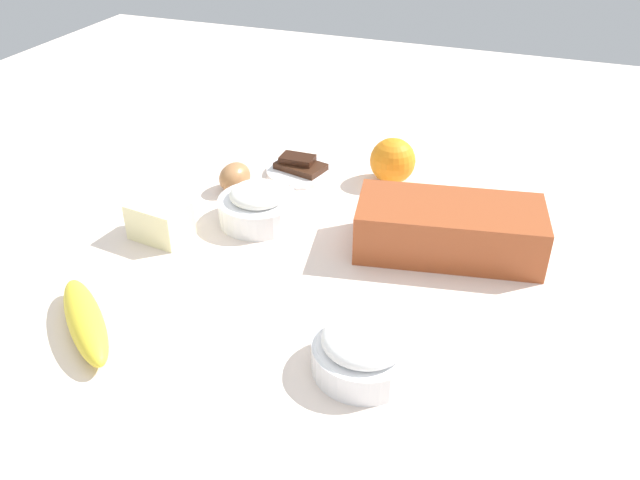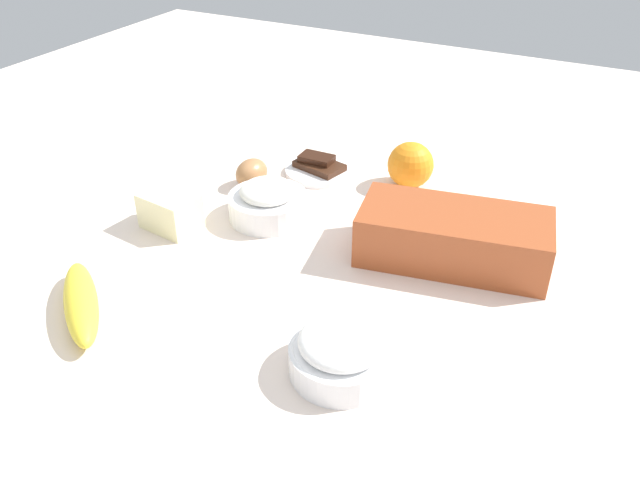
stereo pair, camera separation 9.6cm
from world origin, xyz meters
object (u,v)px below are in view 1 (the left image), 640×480
flour_bowl (258,205)px  sugar_bowl (364,349)px  loaf_pan (449,228)px  butter_block (160,221)px  chocolate_plate (300,169)px  banana (85,320)px  egg_near_butter (235,177)px  orange_fruit (393,161)px

flour_bowl → sugar_bowl: (-0.27, 0.28, 0.00)m
loaf_pan → sugar_bowl: (0.04, 0.29, -0.01)m
flour_bowl → butter_block: 0.16m
loaf_pan → butter_block: loaf_pan is taller
butter_block → chocolate_plate: bearing=-113.6°
flour_bowl → banana: bearing=75.1°
loaf_pan → banana: (0.40, 0.36, -0.02)m
flour_bowl → banana: size_ratio=0.70×
sugar_bowl → butter_block: size_ratio=1.41×
flour_bowl → egg_near_butter: 0.12m
banana → orange_fruit: 0.61m
banana → butter_block: (0.04, -0.24, 0.01)m
flour_bowl → chocolate_plate: (0.00, -0.19, -0.02)m
egg_near_butter → flour_bowl: bearing=135.6°
flour_bowl → egg_near_butter: flour_bowl is taller
loaf_pan → banana: size_ratio=1.57×
orange_fruit → loaf_pan: bearing=125.7°
orange_fruit → chocolate_plate: 0.18m
banana → flour_bowl: bearing=-104.9°
egg_near_butter → orange_fruit: bearing=-152.7°
banana → egg_near_butter: bearing=-90.4°
orange_fruit → chocolate_plate: orange_fruit is taller
flour_bowl → egg_near_butter: size_ratio=1.97×
loaf_pan → flour_bowl: size_ratio=2.25×
sugar_bowl → banana: (0.36, 0.06, -0.01)m
loaf_pan → banana: 0.54m
banana → sugar_bowl: bearing=-170.2°
flour_bowl → chocolate_plate: size_ratio=1.02×
banana → orange_fruit: bearing=-115.1°
sugar_bowl → loaf_pan: bearing=-98.6°
sugar_bowl → orange_fruit: 0.50m
banana → egg_near_butter: size_ratio=2.81×
banana → egg_near_butter: egg_near_butter is taller
egg_near_butter → chocolate_plate: bearing=-130.4°
chocolate_plate → flour_bowl: bearing=90.1°
sugar_bowl → chocolate_plate: bearing=-59.9°
butter_block → egg_near_butter: butter_block is taller
loaf_pan → egg_near_butter: loaf_pan is taller
orange_fruit → flour_bowl: bearing=51.9°
orange_fruit → butter_block: (0.30, 0.32, -0.01)m
egg_near_butter → banana: bearing=89.6°
flour_bowl → egg_near_butter: (0.09, -0.08, -0.00)m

